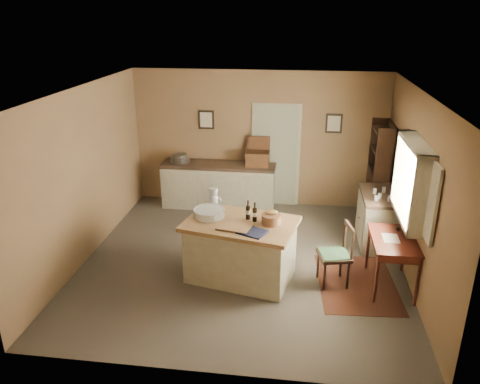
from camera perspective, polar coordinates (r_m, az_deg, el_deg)
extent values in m
plane|color=#61574A|center=(7.57, 0.32, -8.42)|extent=(5.00, 5.00, 0.00)
cube|color=olive|center=(9.37, 2.28, 6.44)|extent=(5.00, 0.10, 2.70)
cube|color=olive|center=(4.76, -3.50, -9.10)|extent=(5.00, 0.10, 2.70)
cube|color=olive|center=(7.71, -18.44, 2.00)|extent=(0.10, 5.00, 2.70)
cube|color=olive|center=(7.15, 20.63, 0.24)|extent=(0.10, 5.00, 2.70)
plane|color=silver|center=(6.66, 0.37, 12.19)|extent=(5.00, 5.00, 0.00)
cube|color=#A7AB8F|center=(9.40, 4.37, 4.57)|extent=(0.97, 0.06, 2.11)
cube|color=black|center=(9.42, -4.14, 8.79)|extent=(0.32, 0.02, 0.38)
cube|color=beige|center=(9.41, -4.16, 8.77)|extent=(0.24, 0.01, 0.30)
cube|color=black|center=(9.25, 11.37, 8.20)|extent=(0.32, 0.02, 0.38)
cube|color=beige|center=(9.24, 11.38, 8.18)|extent=(0.24, 0.01, 0.30)
cube|color=beige|center=(7.06, 19.63, -2.79)|extent=(0.25, 1.32, 0.06)
cube|color=beige|center=(6.72, 20.74, 5.49)|extent=(0.25, 1.32, 0.06)
cube|color=white|center=(6.90, 21.14, 1.19)|extent=(0.01, 1.20, 1.00)
cube|color=beige|center=(6.15, 22.43, -1.40)|extent=(0.04, 0.35, 1.00)
cube|color=beige|center=(7.65, 19.59, 3.31)|extent=(0.04, 0.35, 1.00)
cube|color=beige|center=(6.96, 0.08, -7.29)|extent=(1.62, 1.20, 0.85)
cube|color=#9E7545|center=(6.75, 0.09, -3.89)|extent=(1.75, 1.33, 0.06)
cylinder|color=white|center=(6.90, -3.77, -2.58)|extent=(0.46, 0.46, 0.11)
cube|color=#9E7545|center=(6.55, -0.65, -4.30)|extent=(0.51, 0.41, 0.03)
cube|color=black|center=(6.42, 1.53, -4.90)|extent=(0.45, 0.42, 0.02)
cylinder|color=brown|center=(6.67, 3.82, -3.34)|extent=(0.27, 0.27, 0.14)
cylinder|color=black|center=(6.77, 0.98, -2.18)|extent=(0.06, 0.06, 0.29)
cylinder|color=black|center=(6.71, 1.80, -2.45)|extent=(0.06, 0.06, 0.29)
cube|color=beige|center=(9.47, -2.60, 0.71)|extent=(2.23, 0.61, 0.85)
cube|color=#332319|center=(9.32, -2.65, 3.30)|extent=(2.27, 0.64, 0.05)
cube|color=#502E18|center=(9.17, 2.16, 4.08)|extent=(0.45, 0.33, 0.28)
cylinder|color=#59544F|center=(9.45, -7.34, 4.13)|extent=(0.38, 0.38, 0.18)
cube|color=#4A2714|center=(7.22, 14.04, -10.71)|extent=(1.21, 1.67, 0.01)
cube|color=#3D170F|center=(6.94, 18.29, -5.53)|extent=(0.61, 1.01, 0.03)
cube|color=#3D170F|center=(6.97, 18.23, -6.05)|extent=(0.55, 0.95, 0.10)
cube|color=silver|center=(6.92, 17.90, -5.39)|extent=(0.22, 0.30, 0.01)
cylinder|color=black|center=(7.19, 18.74, -4.27)|extent=(0.05, 0.05, 0.05)
cylinder|color=#3D170F|center=(6.67, 16.28, -10.24)|extent=(0.04, 0.04, 0.72)
cylinder|color=#3D170F|center=(6.78, 20.82, -10.30)|extent=(0.04, 0.04, 0.72)
cylinder|color=#3D170F|center=(7.47, 15.34, -6.55)|extent=(0.04, 0.04, 0.72)
cylinder|color=#3D170F|center=(7.57, 19.37, -6.66)|extent=(0.04, 0.04, 0.72)
cube|color=beige|center=(8.30, 16.47, -3.29)|extent=(0.59, 1.07, 0.85)
cube|color=#332319|center=(8.13, 16.79, -0.40)|extent=(0.62, 1.11, 0.05)
cylinder|color=silver|center=(7.95, 16.80, -0.34)|extent=(0.26, 0.26, 0.09)
cube|color=black|center=(8.73, 16.94, 1.50)|extent=(0.32, 0.04, 1.87)
cube|color=black|center=(9.48, 16.25, 3.12)|extent=(0.32, 0.04, 1.87)
cube|color=black|center=(9.13, 17.50, 2.29)|extent=(0.02, 0.84, 1.87)
cube|color=black|center=(9.41, 16.02, -2.76)|extent=(0.32, 0.80, 0.03)
cube|color=black|center=(9.24, 16.31, -0.12)|extent=(0.32, 0.80, 0.03)
cube|color=black|center=(9.09, 16.61, 2.62)|extent=(0.32, 0.80, 0.03)
cube|color=black|center=(8.98, 16.86, 4.88)|extent=(0.32, 0.80, 0.03)
cube|color=black|center=(8.89, 17.12, 7.18)|extent=(0.32, 0.80, 0.03)
cylinder|color=white|center=(9.07, 16.65, 2.98)|extent=(0.12, 0.12, 0.11)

